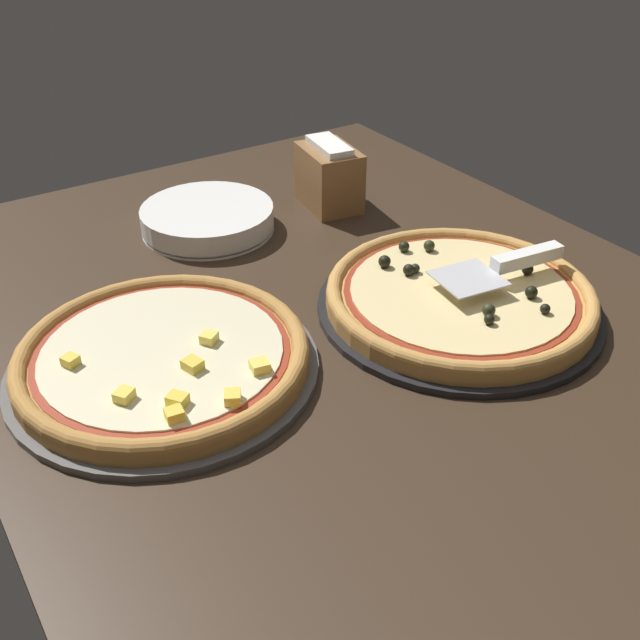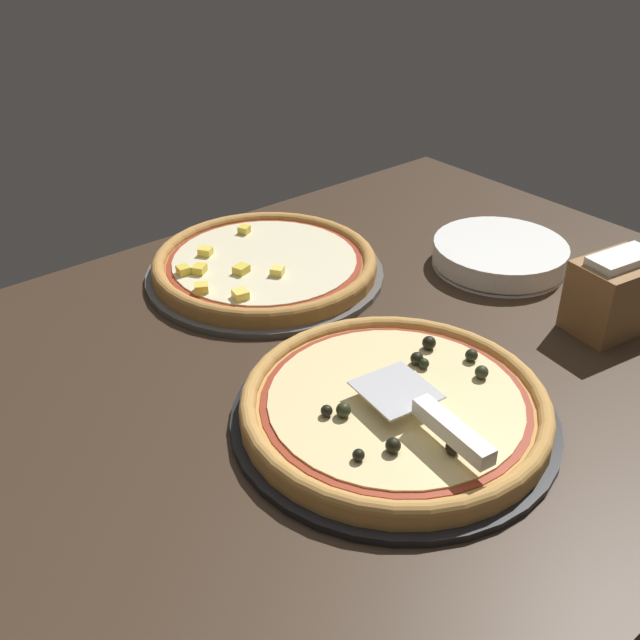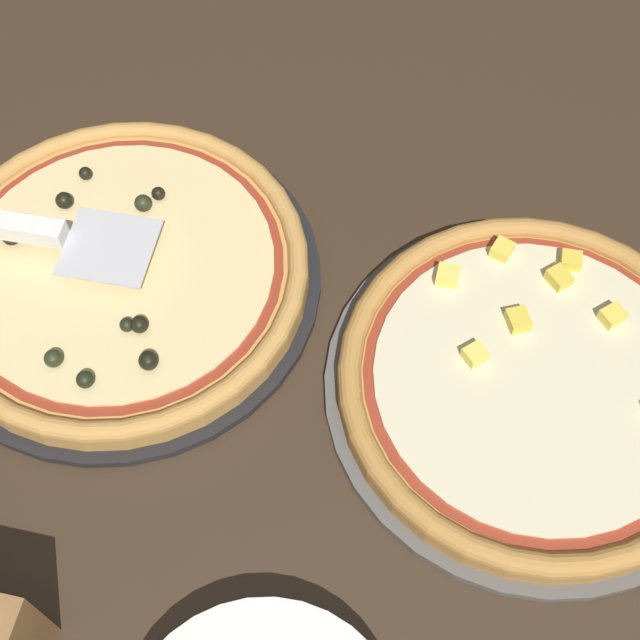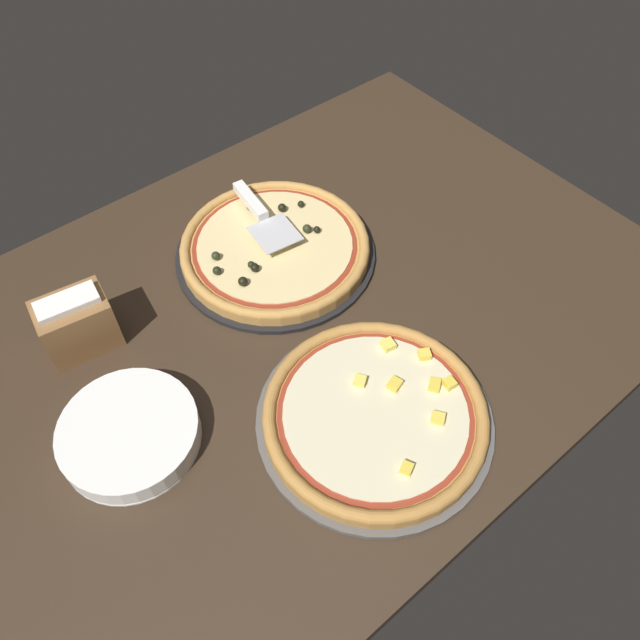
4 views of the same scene
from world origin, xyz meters
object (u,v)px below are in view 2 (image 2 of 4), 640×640
object	(u,v)px
plate_stack	(499,255)
napkin_holder	(614,294)
pizza_back	(265,263)
pizza_front	(395,404)
serving_spatula	(437,420)

from	to	relation	value
plate_stack	napkin_holder	world-z (taller)	napkin_holder
plate_stack	napkin_holder	distance (cm)	23.22
pizza_back	plate_stack	size ratio (longest dim) A/B	1.64
pizza_front	pizza_back	world-z (taller)	pizza_front
pizza_front	plate_stack	distance (cm)	46.44
serving_spatula	plate_stack	xyz separation A→B (cm)	(44.24, 26.35, -3.97)
pizza_back	napkin_holder	world-z (taller)	napkin_holder
serving_spatula	pizza_front	bearing A→B (deg)	78.89
pizza_front	plate_stack	xyz separation A→B (cm)	(42.67, 18.34, -0.51)
pizza_back	serving_spatula	xyz separation A→B (cm)	(-11.50, -48.69, 3.64)
serving_spatula	napkin_holder	world-z (taller)	napkin_holder
serving_spatula	napkin_holder	bearing A→B (deg)	5.02
pizza_front	napkin_holder	size ratio (longest dim) A/B	2.84
pizza_back	plate_stack	world-z (taller)	pizza_back
pizza_back	serving_spatula	bearing A→B (deg)	-103.29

